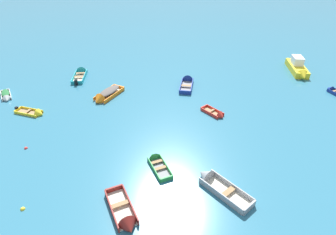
# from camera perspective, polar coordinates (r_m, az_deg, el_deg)

# --- Properties ---
(rowboat_red_back_row_left) EXTENTS (2.45, 2.71, 0.93)m
(rowboat_red_back_row_left) POSITION_cam_1_polar(r_m,az_deg,el_deg) (29.12, 9.95, 0.60)
(rowboat_red_back_row_left) COLOR #99754C
(rowboat_red_back_row_left) RESTS_ON ground_plane
(motor_launch_yellow_back_row_right) EXTENTS (2.37, 6.20, 2.11)m
(motor_launch_yellow_back_row_right) POSITION_cam_1_polar(r_m,az_deg,el_deg) (42.04, 24.83, 9.08)
(motor_launch_yellow_back_row_right) COLOR yellow
(motor_launch_yellow_back_row_right) RESTS_ON ground_plane
(rowboat_deep_blue_far_right) EXTENTS (1.87, 2.98, 0.85)m
(rowboat_deep_blue_far_right) POSITION_cam_1_polar(r_m,az_deg,el_deg) (38.40, 30.50, 4.61)
(rowboat_deep_blue_far_right) COLOR #4C4C51
(rowboat_deep_blue_far_right) RESTS_ON ground_plane
(rowboat_orange_near_right) EXTENTS (3.38, 4.54, 1.42)m
(rowboat_orange_near_right) POSITION_cam_1_polar(r_m,az_deg,el_deg) (32.60, -12.60, 4.37)
(rowboat_orange_near_right) COLOR beige
(rowboat_orange_near_right) RESTS_ON ground_plane
(rowboat_green_cluster_inner) EXTENTS (2.15, 3.29, 1.00)m
(rowboat_green_cluster_inner) POSITION_cam_1_polar(r_m,az_deg,el_deg) (22.99, -2.43, -8.83)
(rowboat_green_cluster_inner) COLOR gray
(rowboat_green_cluster_inner) RESTS_ON ground_plane
(rowboat_grey_far_left) EXTENTS (3.89, 4.30, 1.26)m
(rowboat_grey_far_left) POSITION_cam_1_polar(r_m,az_deg,el_deg) (21.46, 9.28, -12.83)
(rowboat_grey_far_left) COLOR beige
(rowboat_grey_far_left) RESTS_ON ground_plane
(rowboat_white_near_camera) EXTENTS (2.15, 2.90, 0.87)m
(rowboat_white_near_camera) POSITION_cam_1_polar(r_m,az_deg,el_deg) (36.79, -29.94, 3.80)
(rowboat_white_near_camera) COLOR #4C4C51
(rowboat_white_near_camera) RESTS_ON ground_plane
(rowboat_turquoise_outer_right) EXTENTS (1.61, 4.62, 1.28)m
(rowboat_turquoise_outer_right) POSITION_cam_1_polar(r_m,az_deg,el_deg) (39.35, -17.21, 8.54)
(rowboat_turquoise_outer_right) COLOR beige
(rowboat_turquoise_outer_right) RESTS_ON ground_plane
(rowboat_maroon_midfield_left) EXTENTS (2.74, 4.10, 1.23)m
(rowboat_maroon_midfield_left) POSITION_cam_1_polar(r_m,az_deg,el_deg) (19.36, -8.61, -19.51)
(rowboat_maroon_midfield_left) COLOR beige
(rowboat_maroon_midfield_left) RESTS_ON ground_plane
(rowboat_yellow_outer_left) EXTENTS (3.39, 2.02, 1.00)m
(rowboat_yellow_outer_left) POSITION_cam_1_polar(r_m,az_deg,el_deg) (31.98, -25.26, 0.79)
(rowboat_yellow_outer_left) COLOR #99754C
(rowboat_yellow_outer_left) RESTS_ON ground_plane
(rowboat_deep_blue_center) EXTENTS (2.06, 4.43, 1.26)m
(rowboat_deep_blue_center) POSITION_cam_1_polar(r_m,az_deg,el_deg) (35.31, 3.93, 7.20)
(rowboat_deep_blue_center) COLOR gray
(rowboat_deep_blue_center) RESTS_ON ground_plane
(mooring_buoy_midfield) EXTENTS (0.30, 0.30, 0.30)m
(mooring_buoy_midfield) POSITION_cam_1_polar(r_m,az_deg,el_deg) (27.38, -26.80, -5.61)
(mooring_buoy_midfield) COLOR red
(mooring_buoy_midfield) RESTS_ON ground_plane
(mooring_buoy_trailing) EXTENTS (0.32, 0.32, 0.32)m
(mooring_buoy_trailing) POSITION_cam_1_polar(r_m,az_deg,el_deg) (22.14, -27.31, -16.16)
(mooring_buoy_trailing) COLOR yellow
(mooring_buoy_trailing) RESTS_ON ground_plane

